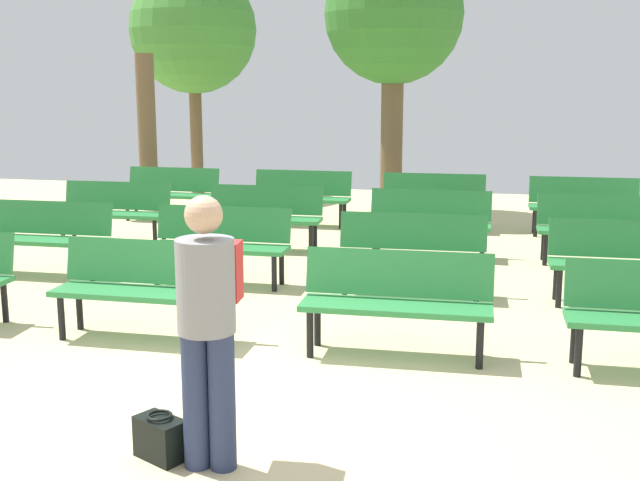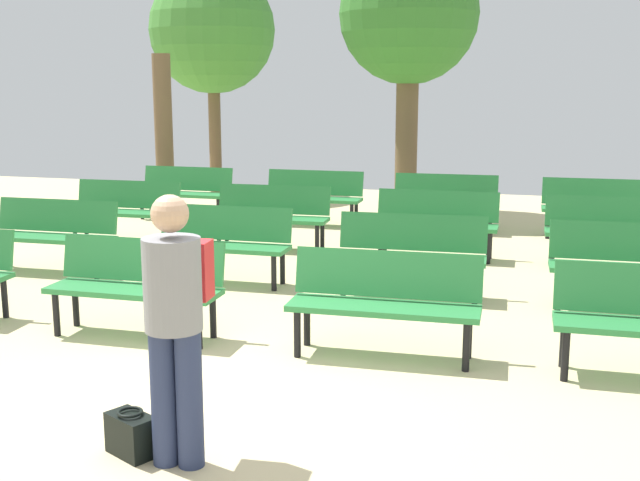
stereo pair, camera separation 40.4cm
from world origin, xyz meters
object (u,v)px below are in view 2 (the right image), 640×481
at_px(bench_r0_c1, 137,281).
at_px(bench_r2_c2, 436,220).
at_px(bench_r2_c3, 611,227).
at_px(visitor_with_backpack, 176,314).
at_px(bench_r3_c1, 313,194).
at_px(bench_r1_c3, 631,261).
at_px(tree_0, 212,31).
at_px(bench_r3_c3, 598,205).
at_px(tree_1, 164,132).
at_px(bench_r1_c1, 222,239).
at_px(bench_r3_c2, 445,199).
at_px(handbag, 131,434).
at_px(bench_r0_c2, 385,297).
at_px(bench_r1_c2, 411,250).
at_px(bench_r1_c0, 53,231).
at_px(tree_2, 409,17).
at_px(bench_r3_c0, 185,189).
at_px(bench_r2_c0, 125,207).
at_px(bench_r2_c1, 272,213).

xyz_separation_m(bench_r0_c1, bench_r2_c2, (2.19, 4.05, 0.00)).
bearing_deg(bench_r2_c3, visitor_with_backpack, -116.70).
relative_size(bench_r2_c3, bench_r3_c1, 1.01).
distance_m(bench_r1_c3, tree_0, 10.71).
xyz_separation_m(bench_r3_c3, tree_1, (-7.49, 0.92, 0.89)).
distance_m(bench_r0_c1, tree_1, 7.67).
xyz_separation_m(bench_r1_c1, bench_r3_c2, (2.08, 3.97, 0.00)).
relative_size(bench_r3_c2, handbag, 4.41).
distance_m(bench_r0_c2, bench_r3_c1, 6.36).
relative_size(bench_r1_c2, bench_r3_c3, 1.01).
distance_m(bench_r1_c0, tree_2, 7.22).
xyz_separation_m(bench_r2_c2, bench_r3_c0, (-4.50, 1.88, 0.00)).
bearing_deg(bench_r1_c1, bench_r3_c1, 89.81).
bearing_deg(handbag, bench_r2_c0, 119.37).
bearing_deg(handbag, bench_r3_c2, 83.42).
height_order(bench_r2_c2, tree_2, tree_2).
xyz_separation_m(bench_r3_c2, tree_1, (-5.24, 0.92, 0.89)).
height_order(bench_r0_c2, bench_r3_c1, same).
bearing_deg(visitor_with_backpack, bench_r1_c0, -53.54).
bearing_deg(tree_2, bench_r3_c0, -153.40).
bearing_deg(bench_r1_c1, bench_r2_c1, 91.15).
distance_m(bench_r1_c1, bench_r2_c2, 2.98).
bearing_deg(visitor_with_backpack, handbag, -5.52).
height_order(bench_r0_c2, bench_r2_c0, same).
bearing_deg(bench_r3_c0, bench_r3_c2, 1.29).
height_order(tree_0, tree_1, tree_0).
bearing_deg(handbag, visitor_with_backpack, -0.57).
xyz_separation_m(bench_r2_c0, tree_0, (-0.82, 5.26, 2.81)).
bearing_deg(tree_0, bench_r1_c2, -53.37).
distance_m(bench_r0_c2, visitor_with_backpack, 2.43).
height_order(bench_r0_c1, bench_r2_c0, same).
xyz_separation_m(bench_r0_c1, bench_r3_c3, (4.32, 6.01, 0.00)).
height_order(bench_r3_c0, bench_r3_c2, same).
height_order(bench_r2_c3, bench_r3_c2, same).
bearing_deg(tree_1, bench_r3_c3, -6.98).
bearing_deg(bench_r1_c1, bench_r3_c2, 61.45).
xyz_separation_m(bench_r2_c0, bench_r2_c1, (2.22, 0.08, 0.00)).
xyz_separation_m(bench_r3_c1, handbag, (1.18, -8.16, -0.37)).
bearing_deg(bench_r2_c0, bench_r0_c2, -42.09).
bearing_deg(bench_r2_c1, bench_r0_c1, -91.60).
bearing_deg(tree_1, tree_2, 9.63).
bearing_deg(tree_0, bench_r2_c2, -43.96).
bearing_deg(tree_2, bench_r2_c1, -108.75).
bearing_deg(bench_r3_c1, tree_0, 133.47).
relative_size(bench_r3_c1, tree_0, 0.35).
height_order(bench_r1_c0, bench_r3_c1, same).
distance_m(bench_r3_c3, handbag, 8.80).
bearing_deg(bench_r3_c3, bench_r1_c0, -149.65).
distance_m(bench_r0_c2, tree_1, 8.81).
distance_m(bench_r2_c1, bench_r3_c1, 1.99).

